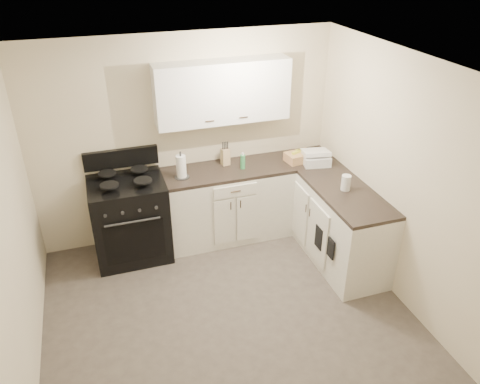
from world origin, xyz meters
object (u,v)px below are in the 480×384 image
object	(u,v)px
knife_block	(225,157)
paper_towel	(181,167)
wicker_basket	(299,157)
countertop_grill	(316,159)
stove	(131,221)

from	to	relation	value
knife_block	paper_towel	xyz separation A→B (m)	(-0.58, -0.17, 0.03)
knife_block	paper_towel	world-z (taller)	paper_towel
knife_block	wicker_basket	xyz separation A→B (m)	(0.89, -0.19, -0.05)
paper_towel	wicker_basket	bearing A→B (deg)	-0.66
paper_towel	wicker_basket	xyz separation A→B (m)	(1.47, -0.02, -0.08)
wicker_basket	countertop_grill	world-z (taller)	countertop_grill
wicker_basket	stove	bearing A→B (deg)	178.96
wicker_basket	countertop_grill	distance (m)	0.21
stove	countertop_grill	world-z (taller)	countertop_grill
paper_towel	countertop_grill	distance (m)	1.64
countertop_grill	paper_towel	bearing A→B (deg)	-174.61
stove	paper_towel	world-z (taller)	paper_towel
stove	paper_towel	bearing A→B (deg)	-1.92
stove	knife_block	distance (m)	1.36
wicker_basket	paper_towel	bearing A→B (deg)	179.34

